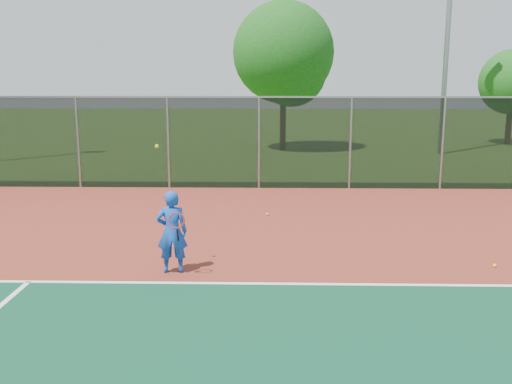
% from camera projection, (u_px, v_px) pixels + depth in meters
% --- Properties ---
extents(ground, '(120.00, 120.00, 0.00)m').
position_uv_depth(ground, '(478.00, 372.00, 7.21)').
color(ground, '#2E5518').
rests_on(ground, ground).
extents(court_apron, '(30.00, 20.00, 0.02)m').
position_uv_depth(court_apron, '(433.00, 308.00, 9.16)').
color(court_apron, maroon).
rests_on(court_apron, ground).
extents(fence_back, '(30.00, 0.06, 3.03)m').
position_uv_depth(fence_back, '(350.00, 142.00, 18.65)').
color(fence_back, black).
rests_on(fence_back, court_apron).
extents(tennis_player, '(0.61, 0.63, 2.43)m').
position_uv_depth(tennis_player, '(172.00, 232.00, 10.69)').
color(tennis_player, '#1348B9').
rests_on(tennis_player, court_apron).
extents(practice_ball_1, '(0.07, 0.07, 0.07)m').
position_uv_depth(practice_ball_1, '(267.00, 214.00, 15.25)').
color(practice_ball_1, yellow).
rests_on(practice_ball_1, court_apron).
extents(practice_ball_2, '(0.07, 0.07, 0.07)m').
position_uv_depth(practice_ball_2, '(495.00, 265.00, 11.11)').
color(practice_ball_2, yellow).
rests_on(practice_ball_2, court_apron).
extents(tree_back_left, '(4.99, 4.99, 7.33)m').
position_uv_depth(tree_back_left, '(285.00, 57.00, 27.97)').
color(tree_back_left, '#3D2B16').
rests_on(tree_back_left, ground).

